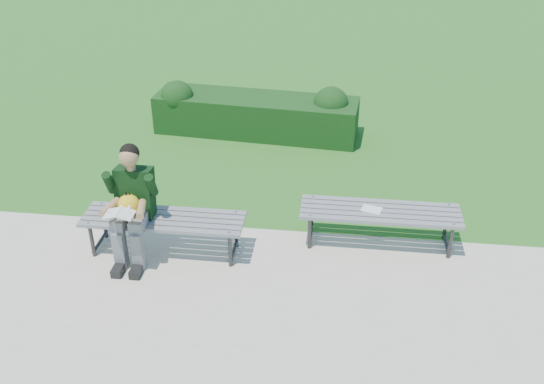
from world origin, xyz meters
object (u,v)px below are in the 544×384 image
bench_right (380,214)px  paper_sheet (372,209)px  hedge (257,113)px  bench_left (163,222)px  seated_boy (131,201)px

bench_right → paper_sheet: 0.12m
hedge → paper_sheet: size_ratio=12.80×
hedge → bench_right: hedge is taller
bench_left → seated_boy: seated_boy is taller
bench_left → paper_sheet: bench_left is taller
seated_boy → paper_sheet: seated_boy is taller
bench_left → bench_right: same height
bench_right → hedge: bearing=122.1°
seated_boy → bench_left: bearing=17.4°
hedge → seated_boy: (-0.86, -3.46, 0.37)m
bench_left → seated_boy: bearing=-162.6°
bench_right → paper_sheet: bearing=180.0°
bench_right → seated_boy: bearing=-168.7°
bench_left → paper_sheet: size_ratio=7.09×
bench_left → bench_right: (2.39, 0.44, 0.00)m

